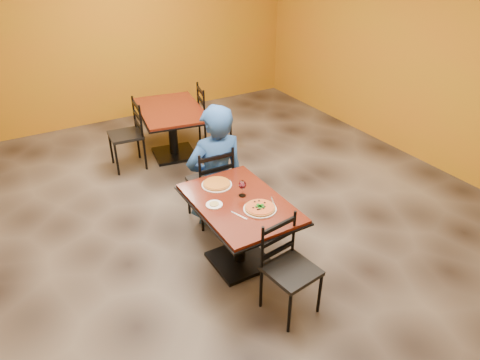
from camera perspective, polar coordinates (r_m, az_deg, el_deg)
floor at (r=4.94m, az=-3.01°, el=-7.37°), size 7.00×8.00×0.01m
wall_back at (r=7.85m, az=-17.80°, el=17.83°), size 7.00×0.01×3.00m
wall_right at (r=6.49m, az=25.98°, el=13.87°), size 0.01×8.00×3.00m
table_main at (r=4.26m, az=-0.05°, el=-5.01°), size 0.83×1.23×0.75m
table_second at (r=6.49m, az=-8.97°, el=7.71°), size 1.10×1.46×0.75m
chair_main_near at (r=3.85m, az=6.81°, el=-11.83°), size 0.46×0.46×0.90m
chair_main_far at (r=4.98m, az=-3.98°, el=-0.31°), size 0.45×0.45×0.97m
chair_second_left at (r=6.32m, az=-14.82°, el=5.67°), size 0.47×0.47×0.97m
chair_second_right at (r=6.78m, az=-3.38°, el=8.42°), size 0.53×0.53×0.99m
diner at (r=4.85m, az=-3.20°, el=1.93°), size 0.73×0.51×1.43m
plate_main at (r=4.03m, az=2.64°, el=-3.83°), size 0.31×0.31×0.01m
pizza_main at (r=4.03m, az=2.64°, el=-3.64°), size 0.28×0.28×0.02m
plate_far at (r=4.40m, az=-3.07°, el=-0.64°), size 0.31×0.31×0.01m
pizza_far at (r=4.40m, az=-3.08°, el=-0.46°), size 0.28×0.28×0.02m
side_plate at (r=4.10m, az=-3.41°, el=-3.26°), size 0.16×0.16×0.01m
dip at (r=4.09m, az=-3.42°, el=-3.16°), size 0.09×0.09×0.01m
wine_glass at (r=4.19m, az=0.31°, el=-1.03°), size 0.08×0.08×0.18m
fork at (r=3.95m, az=-0.13°, el=-4.67°), size 0.08×0.18×0.00m
knife at (r=4.13m, az=4.43°, el=-3.03°), size 0.09×0.20×0.00m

